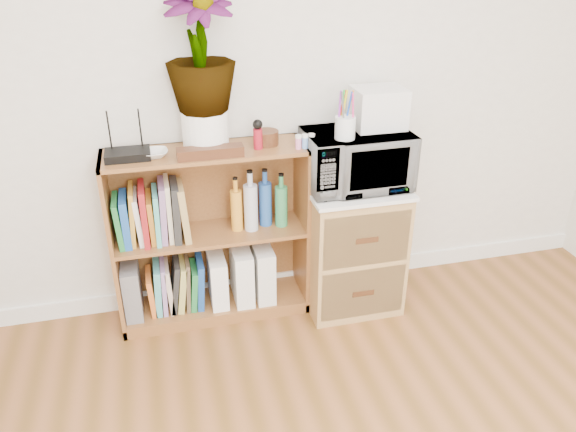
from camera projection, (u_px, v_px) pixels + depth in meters
name	position (u px, v px, depth m)	size (l,w,h in m)	color
skirting_board	(272.00, 281.00, 3.32)	(4.00, 0.02, 0.10)	white
bookshelf	(211.00, 236.00, 2.93)	(1.00, 0.30, 0.95)	brown
wicker_unit	(350.00, 246.00, 3.08)	(0.50, 0.45, 0.70)	#9E7542
microwave	(356.00, 159.00, 2.84)	(0.52, 0.35, 0.29)	silver
pen_cup	(345.00, 128.00, 2.66)	(0.10, 0.10, 0.11)	white
small_appliance	(378.00, 108.00, 2.80)	(0.25, 0.21, 0.20)	silver
router	(128.00, 154.00, 2.61)	(0.21, 0.14, 0.04)	black
white_bowl	(154.00, 154.00, 2.63)	(0.13, 0.13, 0.03)	silver
plant_pot	(205.00, 130.00, 2.69)	(0.22, 0.22, 0.19)	white
potted_plant	(200.00, 49.00, 2.52)	(0.32, 0.32, 0.57)	#307834
trinket_box	(210.00, 152.00, 2.62)	(0.31, 0.08, 0.05)	#381C0F
kokeshi_doll	(258.00, 139.00, 2.71)	(0.04, 0.04, 0.10)	maroon
wooden_bowl	(266.00, 138.00, 2.77)	(0.12, 0.12, 0.07)	#3C1C10
paint_jars	(305.00, 142.00, 2.72)	(0.12, 0.04, 0.06)	pink
file_box	(132.00, 289.00, 2.95)	(0.09, 0.23, 0.29)	slate
magazine_holder_left	(217.00, 279.00, 3.04)	(0.09, 0.22, 0.28)	white
magazine_holder_mid	(242.00, 273.00, 3.07)	(0.10, 0.25, 0.31)	white
magazine_holder_right	(263.00, 271.00, 3.09)	(0.10, 0.25, 0.31)	white
cookbooks	(153.00, 214.00, 2.79)	(0.36, 0.20, 0.31)	#207936
liquor_bottles	(258.00, 201.00, 2.90)	(0.30, 0.07, 0.32)	orange
lower_books	(176.00, 285.00, 3.01)	(0.30, 0.19, 0.29)	orange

